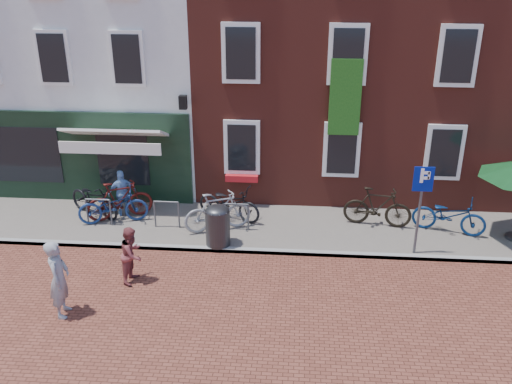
# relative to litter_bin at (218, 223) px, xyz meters

# --- Properties ---
(ground) EXTENTS (80.00, 80.00, 0.00)m
(ground) POSITION_rel_litter_bin_xyz_m (-0.11, -0.30, -0.73)
(ground) COLOR brown
(sidewalk) EXTENTS (24.00, 3.00, 0.10)m
(sidewalk) POSITION_rel_litter_bin_xyz_m (0.89, 1.20, -0.68)
(sidewalk) COLOR slate
(sidewalk) RESTS_ON ground
(building_stucco) EXTENTS (8.00, 8.00, 9.00)m
(building_stucco) POSITION_rel_litter_bin_xyz_m (-5.11, 6.70, 3.77)
(building_stucco) COLOR silver
(building_stucco) RESTS_ON ground
(building_brick_mid) EXTENTS (6.00, 8.00, 10.00)m
(building_brick_mid) POSITION_rel_litter_bin_xyz_m (1.89, 6.70, 4.27)
(building_brick_mid) COLOR maroon
(building_brick_mid) RESTS_ON ground
(building_brick_right) EXTENTS (6.00, 8.00, 10.00)m
(building_brick_right) POSITION_rel_litter_bin_xyz_m (7.89, 6.70, 4.27)
(building_brick_right) COLOR maroon
(building_brick_right) RESTS_ON ground
(litter_bin) EXTENTS (0.66, 0.66, 1.21)m
(litter_bin) POSITION_rel_litter_bin_xyz_m (0.00, 0.00, 0.00)
(litter_bin) COLOR #2F2F32
(litter_bin) RESTS_ON sidewalk
(parking_sign) EXTENTS (0.50, 0.08, 2.43)m
(parking_sign) POSITION_rel_litter_bin_xyz_m (5.23, -0.06, 1.04)
(parking_sign) COLOR #4C4C4F
(parking_sign) RESTS_ON sidewalk
(woman) EXTENTS (0.52, 0.71, 1.80)m
(woman) POSITION_rel_litter_bin_xyz_m (-2.98, -3.28, 0.17)
(woman) COLOR gray
(woman) RESTS_ON ground
(boy) EXTENTS (0.64, 0.77, 1.43)m
(boy) POSITION_rel_litter_bin_xyz_m (-1.82, -1.80, -0.01)
(boy) COLOR brown
(boy) RESTS_ON ground
(cafe_person) EXTENTS (0.91, 0.66, 1.43)m
(cafe_person) POSITION_rel_litter_bin_xyz_m (-3.11, 1.63, 0.09)
(cafe_person) COLOR #7DAAE0
(cafe_person) RESTS_ON sidewalk
(bicycle_0) EXTENTS (2.08, 1.61, 1.05)m
(bicycle_0) POSITION_rel_litter_bin_xyz_m (-3.97, 1.54, -0.10)
(bicycle_0) COLOR black
(bicycle_0) RESTS_ON sidewalk
(bicycle_1) EXTENTS (1.98, 1.37, 1.17)m
(bicycle_1) POSITION_rel_litter_bin_xyz_m (-3.13, 1.38, -0.04)
(bicycle_1) COLOR #4C120F
(bicycle_1) RESTS_ON sidewalk
(bicycle_2) EXTENTS (2.12, 1.24, 1.05)m
(bicycle_2) POSITION_rel_litter_bin_xyz_m (-3.25, 1.10, -0.10)
(bicycle_2) COLOR navy
(bicycle_2) RESTS_ON sidewalk
(bicycle_3) EXTENTS (2.00, 1.28, 1.17)m
(bicycle_3) POSITION_rel_litter_bin_xyz_m (-0.12, 0.83, -0.04)
(bicycle_3) COLOR gray
(bicycle_3) RESTS_ON sidewalk
(bicycle_4) EXTENTS (2.12, 1.37, 1.05)m
(bicycle_4) POSITION_rel_litter_bin_xyz_m (0.10, 1.60, -0.10)
(bicycle_4) COLOR black
(bicycle_4) RESTS_ON sidewalk
(bicycle_5) EXTENTS (2.01, 0.86, 1.17)m
(bicycle_5) POSITION_rel_litter_bin_xyz_m (4.42, 1.50, -0.04)
(bicycle_5) COLOR black
(bicycle_5) RESTS_ON sidewalk
(bicycle_6) EXTENTS (2.12, 1.28, 1.05)m
(bicycle_6) POSITION_rel_litter_bin_xyz_m (6.38, 1.24, -0.10)
(bicycle_6) COLOR #08224B
(bicycle_6) RESTS_ON sidewalk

